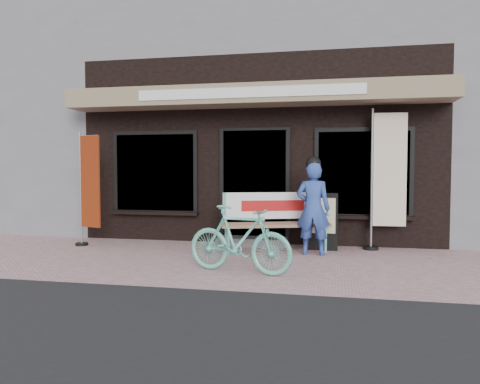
% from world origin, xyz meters
% --- Properties ---
extents(ground, '(70.00, 70.00, 0.00)m').
position_xyz_m(ground, '(0.00, 0.00, 0.00)').
color(ground, '#C29497').
rests_on(ground, ground).
extents(storefront, '(7.00, 6.77, 6.00)m').
position_xyz_m(storefront, '(0.00, 4.96, 2.99)').
color(storefront, black).
rests_on(storefront, ground).
extents(bench, '(1.92, 1.05, 1.01)m').
position_xyz_m(bench, '(0.47, 1.28, 0.59)').
color(bench, '#60BCA7').
rests_on(bench, ground).
extents(person, '(0.59, 0.41, 1.63)m').
position_xyz_m(person, '(1.15, 1.04, 0.80)').
color(person, '#2E489F').
rests_on(person, ground).
extents(bicycle, '(1.61, 0.80, 0.93)m').
position_xyz_m(bicycle, '(0.23, -0.53, 0.46)').
color(bicycle, '#60BCA7').
rests_on(bicycle, ground).
extents(nobori_red, '(0.62, 0.32, 2.10)m').
position_xyz_m(nobori_red, '(-2.92, 1.04, 1.08)').
color(nobori_red, gray).
rests_on(nobori_red, ground).
extents(nobori_cream, '(0.73, 0.29, 2.48)m').
position_xyz_m(nobori_cream, '(2.39, 1.75, 1.28)').
color(nobori_cream, gray).
rests_on(nobori_cream, ground).
extents(menu_stand, '(0.51, 0.13, 1.00)m').
position_xyz_m(menu_stand, '(1.31, 1.50, 0.51)').
color(menu_stand, black).
rests_on(menu_stand, ground).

